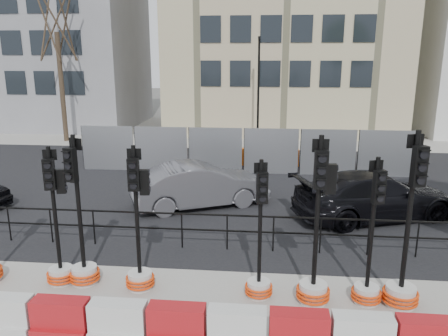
# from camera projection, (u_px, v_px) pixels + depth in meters

# --- Properties ---
(ground) EXTENTS (120.00, 120.00, 0.00)m
(ground) POSITION_uv_depth(u_px,v_px,m) (223.00, 272.00, 10.36)
(ground) COLOR #51514C
(ground) RESTS_ON ground
(road) EXTENTS (40.00, 14.00, 0.03)m
(road) POSITION_uv_depth(u_px,v_px,m) (240.00, 186.00, 17.11)
(road) COLOR black
(road) RESTS_ON ground
(sidewalk_far) EXTENTS (40.00, 4.00, 0.02)m
(sidewalk_far) POSITION_uv_depth(u_px,v_px,m) (249.00, 143.00, 25.78)
(sidewalk_far) COLOR gray
(sidewalk_far) RESTS_ON ground
(building_grey) EXTENTS (11.00, 9.06, 14.00)m
(building_grey) POSITION_uv_depth(u_px,v_px,m) (58.00, 27.00, 31.10)
(building_grey) COLOR gray
(building_grey) RESTS_ON ground
(kerb_railing) EXTENTS (18.00, 0.04, 1.00)m
(kerb_railing) POSITION_uv_depth(u_px,v_px,m) (227.00, 226.00, 11.35)
(kerb_railing) COLOR black
(kerb_railing) RESTS_ON ground
(heras_fencing) EXTENTS (14.33, 1.72, 2.00)m
(heras_fencing) POSITION_uv_depth(u_px,v_px,m) (244.00, 154.00, 19.64)
(heras_fencing) COLOR gray
(heras_fencing) RESTS_ON ground
(lamp_post_far) EXTENTS (0.12, 0.56, 6.00)m
(lamp_post_far) POSITION_uv_depth(u_px,v_px,m) (258.00, 89.00, 23.95)
(lamp_post_far) COLOR black
(lamp_post_far) RESTS_ON ground
(tree_bare_far) EXTENTS (2.00, 2.00, 9.00)m
(tree_bare_far) POSITION_uv_depth(u_px,v_px,m) (56.00, 25.00, 24.66)
(tree_bare_far) COLOR #473828
(tree_bare_far) RESTS_ON ground
(barrier_row) EXTENTS (14.65, 0.50, 0.80)m
(barrier_row) POSITION_uv_depth(u_px,v_px,m) (207.00, 330.00, 7.57)
(barrier_row) COLOR #B50E27
(barrier_row) RESTS_ON ground
(traffic_signal_b) EXTENTS (0.62, 0.62, 3.15)m
(traffic_signal_b) POSITION_uv_depth(u_px,v_px,m) (59.00, 253.00, 9.65)
(traffic_signal_b) COLOR silver
(traffic_signal_b) RESTS_ON ground
(traffic_signal_c) EXTENTS (0.67, 0.67, 3.40)m
(traffic_signal_c) POSITION_uv_depth(u_px,v_px,m) (83.00, 255.00, 9.66)
(traffic_signal_c) COLOR silver
(traffic_signal_c) RESTS_ON ground
(traffic_signal_d) EXTENTS (0.63, 0.63, 3.22)m
(traffic_signal_d) POSITION_uv_depth(u_px,v_px,m) (139.00, 257.00, 9.43)
(traffic_signal_d) COLOR silver
(traffic_signal_d) RESTS_ON ground
(traffic_signal_e) EXTENTS (0.59, 0.59, 3.00)m
(traffic_signal_e) POSITION_uv_depth(u_px,v_px,m) (259.00, 270.00, 9.14)
(traffic_signal_e) COLOR silver
(traffic_signal_e) RESTS_ON ground
(traffic_signal_f) EXTENTS (0.70, 0.70, 3.53)m
(traffic_signal_f) POSITION_uv_depth(u_px,v_px,m) (315.00, 266.00, 8.87)
(traffic_signal_f) COLOR silver
(traffic_signal_f) RESTS_ON ground
(traffic_signal_g) EXTENTS (0.61, 0.61, 3.11)m
(traffic_signal_g) POSITION_uv_depth(u_px,v_px,m) (368.00, 275.00, 8.90)
(traffic_signal_g) COLOR silver
(traffic_signal_g) RESTS_ON ground
(traffic_signal_h) EXTENTS (0.72, 0.72, 3.65)m
(traffic_signal_h) POSITION_uv_depth(u_px,v_px,m) (403.00, 273.00, 8.76)
(traffic_signal_h) COLOR silver
(traffic_signal_h) RESTS_ON ground
(car_b) EXTENTS (5.04, 5.75, 1.50)m
(car_b) POSITION_uv_depth(u_px,v_px,m) (200.00, 185.00, 14.72)
(car_b) COLOR #535359
(car_b) RESTS_ON ground
(car_c) EXTENTS (5.32, 6.44, 1.49)m
(car_c) POSITION_uv_depth(u_px,v_px,m) (374.00, 196.00, 13.63)
(car_c) COLOR black
(car_c) RESTS_ON ground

